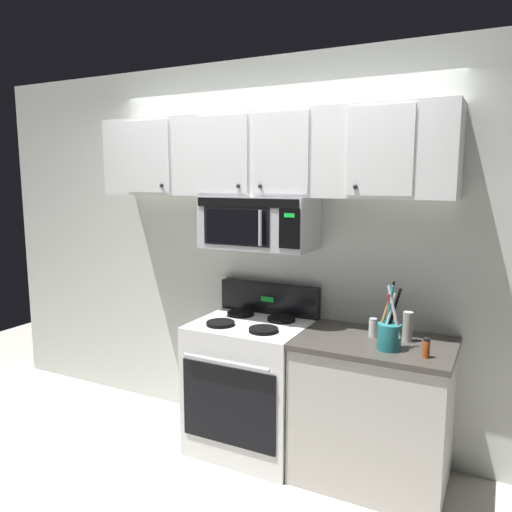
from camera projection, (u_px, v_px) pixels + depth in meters
name	position (u px, v px, depth m)	size (l,w,h in m)	color
ground_plane	(221.00, 477.00, 3.16)	(8.00, 8.00, 0.00)	beige
back_wall	(275.00, 250.00, 3.65)	(5.20, 0.10, 2.70)	silver
stove_range	(252.00, 383.00, 3.46)	(0.76, 0.69, 1.12)	white
over_range_microwave	(259.00, 222.00, 3.40)	(0.76, 0.43, 0.35)	#B7BABF
upper_cabinets	(261.00, 155.00, 3.35)	(2.50, 0.36, 0.55)	silver
counter_segment	(373.00, 410.00, 3.09)	(0.93, 0.65, 0.90)	#BCB7AD
utensil_crock_teal	(389.00, 333.00, 2.85)	(0.14, 0.13, 0.40)	teal
salt_shaker	(373.00, 328.00, 3.09)	(0.05, 0.05, 0.12)	white
pepper_mill	(408.00, 327.00, 3.00)	(0.06, 0.06, 0.18)	#B7B2A8
spice_jar	(426.00, 348.00, 2.73)	(0.04, 0.04, 0.11)	#C64C19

